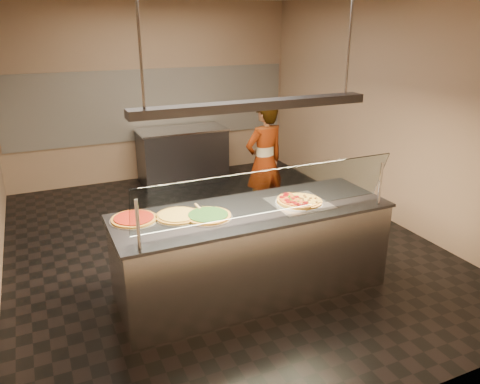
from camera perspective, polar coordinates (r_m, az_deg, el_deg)
name	(u,v)px	position (r m, az deg, el deg)	size (l,w,h in m)	color
ground	(218,244)	(6.01, -2.67, -6.29)	(5.00, 6.00, 0.02)	black
wall_back	(152,93)	(8.34, -10.69, 11.83)	(5.00, 0.02, 3.00)	#A18368
wall_front	(396,224)	(3.03, 18.44, -3.68)	(5.00, 0.02, 3.00)	#A18368
wall_right	(386,111)	(6.81, 17.40, 9.42)	(0.02, 6.00, 3.00)	#A18368
tile_band	(153,105)	(8.34, -10.55, 10.44)	(4.90, 0.02, 1.20)	silver
serving_counter	(252,252)	(4.78, 1.53, -7.27)	(2.75, 0.94, 0.93)	#B7B7BC
sneeze_guard	(270,192)	(4.19, 3.66, -0.02)	(2.51, 0.18, 0.54)	#B7B7BC
perforated_tray	(299,202)	(4.78, 7.21, -1.27)	(0.55, 0.55, 0.01)	silver
half_pizza_pepperoni	(290,202)	(4.71, 6.09, -1.16)	(0.25, 0.46, 0.05)	#9C6721
half_pizza_sausage	(309,199)	(4.82, 8.35, -0.85)	(0.24, 0.46, 0.04)	#9C6721
pizza_spinach	(208,215)	(4.41, -3.93, -2.87)	(0.46, 0.46, 0.03)	silver
pizza_cheese	(178,215)	(4.45, -7.58, -2.84)	(0.45, 0.45, 0.03)	silver
pizza_tomato	(134,219)	(4.45, -12.81, -3.18)	(0.45, 0.45, 0.03)	silver
pizza_spatula	(203,207)	(4.57, -4.55, -1.88)	(0.17, 0.23, 0.02)	#B7B7BC
prep_table	(183,155)	(8.21, -7.01, 4.51)	(1.50, 0.74, 0.93)	#3F3F45
worker	(264,162)	(6.46, 2.99, 3.70)	(0.61, 0.40, 1.67)	#413A49
heat_lamp_housing	(254,105)	(4.30, 1.72, 10.53)	(2.30, 0.18, 0.08)	#3F3F45
lamp_rod_left	(140,44)	(3.91, -12.12, 17.17)	(0.02, 0.02, 1.01)	#B7B7BC
lamp_rod_right	(350,40)	(4.77, 13.21, 17.58)	(0.02, 0.02, 1.01)	#B7B7BC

